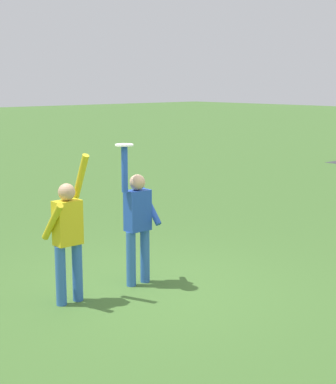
# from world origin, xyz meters

# --- Properties ---
(ground_plane) EXTENTS (120.00, 120.00, 0.00)m
(ground_plane) POSITION_xyz_m (0.00, 0.00, 0.00)
(ground_plane) COLOR #426B2D
(person_catcher) EXTENTS (0.49, 0.55, 2.08)m
(person_catcher) POSITION_xyz_m (-0.25, 0.02, 0.98)
(person_catcher) COLOR #3366B7
(person_catcher) RESTS_ON ground_plane
(person_defender) EXTENTS (0.49, 0.55, 2.04)m
(person_defender) POSITION_xyz_m (-0.27, -1.16, 0.98)
(person_defender) COLOR #3366B7
(person_defender) RESTS_ON ground_plane
(frisbee_disc) EXTENTS (0.26, 0.26, 0.02)m
(frisbee_disc) POSITION_xyz_m (-0.25, -0.21, 2.09)
(frisbee_disc) COLOR white
(frisbee_disc) RESTS_ON person_catcher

